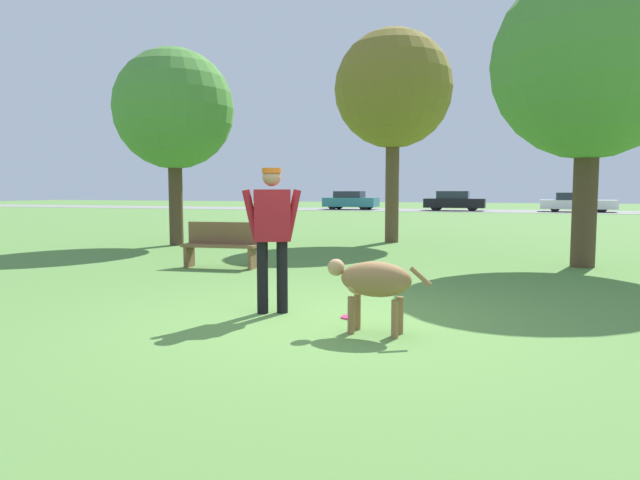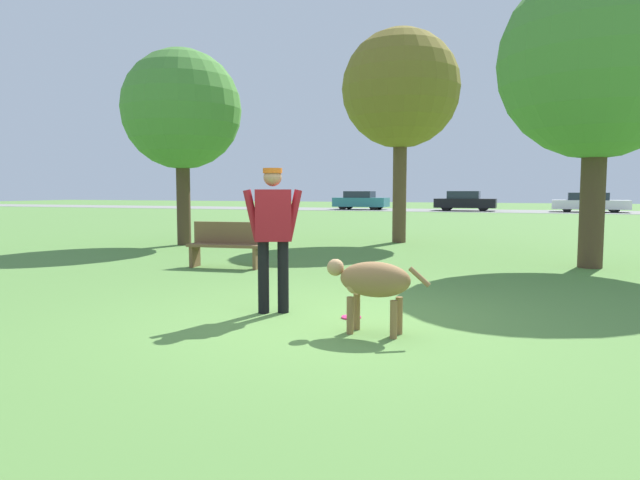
{
  "view_description": "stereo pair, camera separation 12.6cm",
  "coord_description": "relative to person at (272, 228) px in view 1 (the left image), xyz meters",
  "views": [
    {
      "loc": [
        1.92,
        -5.94,
        1.44
      ],
      "look_at": [
        0.01,
        -0.16,
        0.9
      ],
      "focal_mm": 32.0,
      "sensor_mm": 36.0,
      "label": 1
    },
    {
      "loc": [
        2.04,
        -5.9,
        1.44
      ],
      "look_at": [
        0.01,
        -0.16,
        0.9
      ],
      "focal_mm": 32.0,
      "sensor_mm": 36.0,
      "label": 2
    }
  ],
  "objects": [
    {
      "name": "ground_plane",
      "position": [
        0.67,
        -0.12,
        -1.0
      ],
      "size": [
        120.0,
        120.0,
        0.0
      ],
      "primitive_type": "plane",
      "color": "#56843D"
    },
    {
      "name": "far_road_strip",
      "position": [
        0.67,
        34.31,
        -0.99
      ],
      "size": [
        120.0,
        6.0,
        0.01
      ],
      "color": "gray",
      "rests_on": "ground_plane"
    },
    {
      "name": "person",
      "position": [
        0.0,
        0.0,
        0.0
      ],
      "size": [
        0.65,
        0.38,
        1.69
      ],
      "rotation": [
        0.0,
        0.0,
        0.45
      ],
      "color": "black",
      "rests_on": "ground_plane"
    },
    {
      "name": "dog",
      "position": [
        1.32,
        -0.57,
        -0.47
      ],
      "size": [
        1.07,
        0.41,
        0.74
      ],
      "rotation": [
        0.0,
        0.0,
        3.07
      ],
      "color": "olive",
      "rests_on": "ground_plane"
    },
    {
      "name": "frisbee",
      "position": [
        0.94,
        0.03,
        -0.99
      ],
      "size": [
        0.22,
        0.22,
        0.02
      ],
      "color": "#E52366",
      "rests_on": "ground_plane"
    },
    {
      "name": "tree_mid_center",
      "position": [
        -0.44,
        9.37,
        3.11
      ],
      "size": [
        3.16,
        3.16,
        5.73
      ],
      "color": "brown",
      "rests_on": "ground_plane"
    },
    {
      "name": "tree_near_left",
      "position": [
        -5.6,
        6.8,
        2.47
      ],
      "size": [
        3.05,
        3.05,
        5.02
      ],
      "color": "#4C3826",
      "rests_on": "ground_plane"
    },
    {
      "name": "tree_near_right",
      "position": [
        3.93,
        5.52,
        2.73
      ],
      "size": [
        3.53,
        3.53,
        5.52
      ],
      "color": "#4C3826",
      "rests_on": "ground_plane"
    },
    {
      "name": "parked_car_teal",
      "position": [
        -8.35,
        34.07,
        -0.34
      ],
      "size": [
        3.91,
        1.87,
        1.34
      ],
      "rotation": [
        0.0,
        0.0,
        -0.03
      ],
      "color": "teal",
      "rests_on": "ground_plane"
    },
    {
      "name": "parked_car_black",
      "position": [
        -0.96,
        34.04,
        -0.34
      ],
      "size": [
        4.07,
        1.78,
        1.35
      ],
      "rotation": [
        0.0,
        0.0,
        -0.01
      ],
      "color": "black",
      "rests_on": "ground_plane"
    },
    {
      "name": "parked_car_white",
      "position": [
        6.82,
        34.33,
        -0.38
      ],
      "size": [
        4.65,
        2.03,
        1.26
      ],
      "rotation": [
        0.0,
        0.0,
        -0.04
      ],
      "color": "white",
      "rests_on": "ground_plane"
    },
    {
      "name": "park_bench",
      "position": [
        -2.43,
        3.31,
        -0.55
      ],
      "size": [
        1.43,
        0.55,
        0.84
      ],
      "rotation": [
        0.0,
        0.0,
        0.1
      ],
      "color": "brown",
      "rests_on": "ground_plane"
    }
  ]
}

